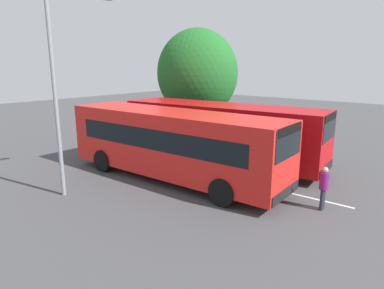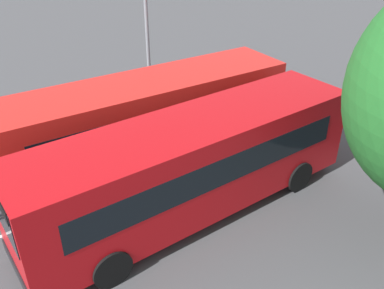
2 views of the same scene
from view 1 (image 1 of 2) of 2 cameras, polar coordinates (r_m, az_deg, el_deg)
The scene contains 7 objects.
ground_plane at distance 17.01m, azimuth -0.96°, elevation -4.06°, with size 74.22×74.22×0.00m, color #424244.
bus_far_left at distance 15.06m, azimuth -3.28°, elevation 0.37°, with size 10.81×2.98×3.08m.
bus_center_left at distance 17.65m, azimuth 4.88°, elevation 2.28°, with size 10.92×3.58×3.08m.
pedestrian at distance 12.93m, azimuth 21.30°, elevation -6.35°, with size 0.32×0.32×1.60m.
street_lamp at distance 13.80m, azimuth -21.24°, elevation 9.90°, with size 0.79×2.48×7.77m.
depot_tree at distance 23.69m, azimuth 0.85°, elevation 11.82°, with size 5.73×5.15×7.47m.
lane_stripe_outer_left at distance 17.01m, azimuth -0.96°, elevation -4.05°, with size 15.69×0.12×0.01m, color silver.
Camera 1 is at (10.60, -12.29, 5.10)m, focal length 31.71 mm.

